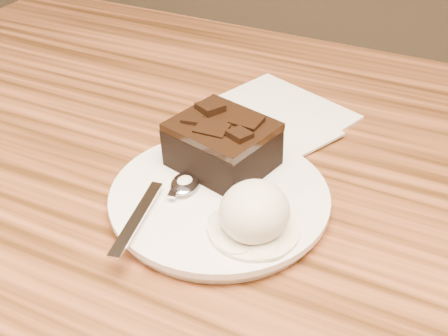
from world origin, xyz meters
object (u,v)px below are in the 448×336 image
at_px(brownie, 222,147).
at_px(spoon, 185,185).
at_px(plate, 219,200).
at_px(napkin, 271,115).
at_px(ice_cream_scoop, 255,211).

height_order(brownie, spoon, brownie).
distance_m(plate, napkin, 0.18).
bearing_deg(ice_cream_scoop, brownie, 131.62).
bearing_deg(ice_cream_scoop, plate, 145.97).
bearing_deg(ice_cream_scoop, spoon, 163.06).
xyz_separation_m(ice_cream_scoop, napkin, (-0.07, 0.21, -0.04)).
xyz_separation_m(plate, spoon, (-0.03, -0.01, 0.01)).
bearing_deg(plate, brownie, 112.47).
bearing_deg(napkin, plate, -84.10).
bearing_deg(napkin, ice_cream_scoop, -72.12).
bearing_deg(plate, napkin, 95.90).
bearing_deg(spoon, napkin, 74.79).
xyz_separation_m(ice_cream_scoop, spoon, (-0.08, 0.03, -0.02)).
bearing_deg(brownie, ice_cream_scoop, -48.38).
distance_m(brownie, ice_cream_scoop, 0.10).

